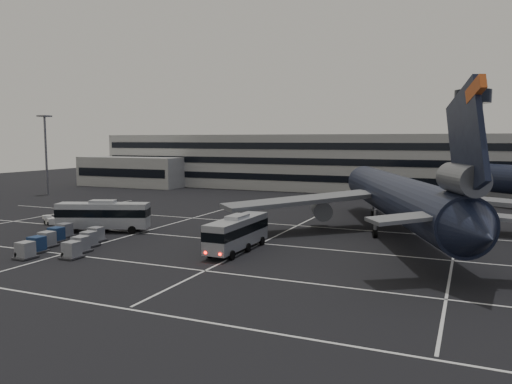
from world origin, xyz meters
TOP-DOWN VIEW (x-y plane):
  - ground at (0.00, 0.00)m, footprint 260.00×260.00m
  - lane_markings at (0.95, 0.72)m, footprint 90.00×55.62m
  - terminal at (-2.95, 71.14)m, footprint 125.00×26.00m
  - hills at (17.99, 170.00)m, footprint 352.00×180.00m
  - lightpole_left at (-55.00, 35.00)m, footprint 2.40×2.40m
  - trijet_main at (26.66, 15.86)m, footprint 44.13×55.37m
  - bus_near at (11.14, -0.87)m, footprint 3.04×11.88m
  - bus_far at (-11.04, 2.56)m, footprint 12.71×7.29m
  - tug_b at (-22.41, 4.14)m, footprint 2.54×2.17m
  - uld_cluster at (-8.35, -7.56)m, footprint 12.07×13.51m

SIDE VIEW (x-z plane):
  - hills at x=17.99m, z-range -34.07..9.93m
  - ground at x=0.00m, z-range 0.00..0.00m
  - lane_markings at x=0.95m, z-range 0.00..0.01m
  - tug_b at x=-22.41m, z-range -0.08..1.33m
  - uld_cluster at x=-8.35m, z-range -0.02..1.81m
  - bus_near at x=11.14m, z-range 0.20..4.38m
  - bus_far at x=-11.04m, z-range 0.21..4.63m
  - trijet_main at x=26.66m, z-range -3.79..14.29m
  - terminal at x=-2.95m, z-range -5.07..18.93m
  - lightpole_left at x=-55.00m, z-range 2.68..20.95m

